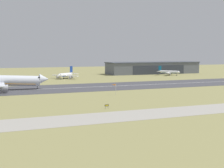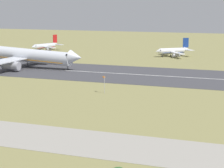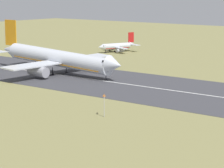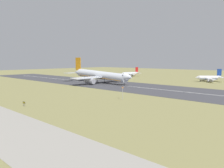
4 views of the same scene
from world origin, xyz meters
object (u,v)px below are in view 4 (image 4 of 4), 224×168
at_px(airplane_parked_east, 130,74).
at_px(runway_sign, 24,103).
at_px(airplane_landing, 100,75).
at_px(airplane_parked_west, 209,78).
at_px(windsock_pole, 123,88).

height_order(airplane_parked_east, runway_sign, airplane_parked_east).
relative_size(airplane_landing, runway_sign, 35.28).
height_order(airplane_parked_west, airplane_parked_east, airplane_parked_west).
height_order(airplane_parked_west, windsock_pole, airplane_parked_west).
distance_m(airplane_landing, windsock_pole, 64.56).
xyz_separation_m(airplane_parked_east, runway_sign, (59.57, -134.50, -1.52)).
bearing_deg(airplane_parked_west, airplane_parked_east, 178.38).
xyz_separation_m(airplane_parked_west, runway_sign, (-15.49, -132.39, -1.66)).
relative_size(windsock_pole, runway_sign, 3.15).
relative_size(airplane_parked_east, windsock_pole, 4.02).
bearing_deg(airplane_parked_west, runway_sign, -96.68).
bearing_deg(runway_sign, airplane_parked_east, 113.89).
bearing_deg(airplane_landing, runway_sign, -63.14).
distance_m(windsock_pole, runway_sign, 37.23).
height_order(airplane_landing, airplane_parked_east, airplane_landing).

